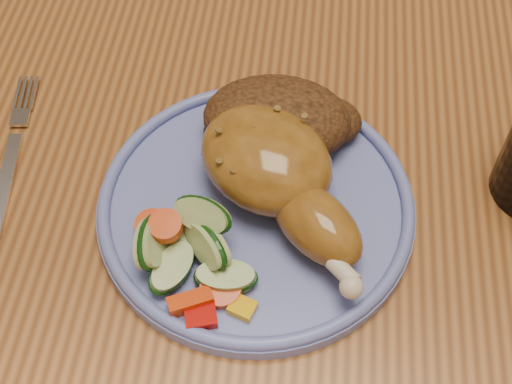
# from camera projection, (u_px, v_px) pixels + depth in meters

# --- Properties ---
(dining_table) EXTENTS (0.90, 1.40, 0.75)m
(dining_table) POSITION_uv_depth(u_px,v_px,m) (368.00, 207.00, 0.66)
(dining_table) COLOR brown
(dining_table) RESTS_ON ground
(plate) EXTENTS (0.25, 0.25, 0.01)m
(plate) POSITION_uv_depth(u_px,v_px,m) (256.00, 208.00, 0.55)
(plate) COLOR #5D67B0
(plate) RESTS_ON dining_table
(plate_rim) EXTENTS (0.24, 0.24, 0.01)m
(plate_rim) POSITION_uv_depth(u_px,v_px,m) (256.00, 200.00, 0.55)
(plate_rim) COLOR #5D67B0
(plate_rim) RESTS_ON plate
(chicken_leg) EXTENTS (0.16, 0.18, 0.06)m
(chicken_leg) POSITION_uv_depth(u_px,v_px,m) (278.00, 174.00, 0.53)
(chicken_leg) COLOR #8F5B1E
(chicken_leg) RESTS_ON plate
(rice_pilaf) EXTENTS (0.13, 0.09, 0.05)m
(rice_pilaf) POSITION_uv_depth(u_px,v_px,m) (280.00, 121.00, 0.57)
(rice_pilaf) COLOR #4F2C13
(rice_pilaf) RESTS_ON plate
(vegetable_pile) EXTENTS (0.10, 0.10, 0.05)m
(vegetable_pile) POSITION_uv_depth(u_px,v_px,m) (188.00, 252.00, 0.51)
(vegetable_pile) COLOR #A50A05
(vegetable_pile) RESTS_ON plate
(fork) EXTENTS (0.03, 0.15, 0.00)m
(fork) POSITION_uv_depth(u_px,v_px,m) (11.00, 158.00, 0.59)
(fork) COLOR silver
(fork) RESTS_ON dining_table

